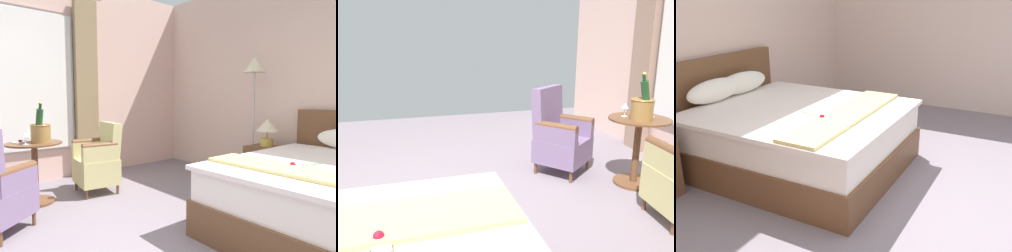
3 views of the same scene
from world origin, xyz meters
TOP-DOWN VIEW (x-y plane):
  - ground_plane at (0.00, 0.00)m, footprint 7.99×7.99m
  - side_table_round at (-2.33, -0.02)m, footprint 0.62×0.62m
  - champagne_bucket at (-2.30, 0.05)m, footprint 0.23×0.23m
  - wine_glass_near_bucket at (-2.49, -0.04)m, footprint 0.07×0.07m
  - wine_glass_near_edge at (-2.23, -0.14)m, footprint 0.07×0.07m
  - snack_plate at (-2.43, -0.15)m, footprint 0.15×0.15m
  - armchair_facing_bed at (-1.72, -0.59)m, footprint 0.76×0.77m

SIDE VIEW (x-z plane):
  - ground_plane at x=0.00m, z-range 0.00..0.00m
  - side_table_round at x=-2.33m, z-range 0.05..0.78m
  - armchair_facing_bed at x=-1.72m, z-range -0.07..0.92m
  - snack_plate at x=-2.43m, z-range 0.72..0.75m
  - wine_glass_near_edge at x=-2.23m, z-range 0.76..0.90m
  - wine_glass_near_bucket at x=-2.49m, z-range 0.76..0.92m
  - champagne_bucket at x=-2.30m, z-range 0.62..1.10m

